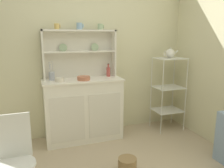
# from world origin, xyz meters

# --- Properties ---
(wall_back) EXTENTS (3.84, 0.05, 2.50)m
(wall_back) POSITION_xyz_m (0.00, 1.62, 1.25)
(wall_back) COLOR beige
(wall_back) RESTS_ON ground
(hutch_cabinet) EXTENTS (1.11, 0.45, 0.89)m
(hutch_cabinet) POSITION_xyz_m (-0.08, 1.37, 0.46)
(hutch_cabinet) COLOR white
(hutch_cabinet) RESTS_ON ground
(hutch_shelf_unit) EXTENTS (1.04, 0.18, 0.68)m
(hutch_shelf_unit) POSITION_xyz_m (-0.08, 1.53, 1.29)
(hutch_shelf_unit) COLOR silver
(hutch_shelf_unit) RESTS_ON hutch_cabinet
(bakers_rack) EXTENTS (0.44, 0.36, 1.15)m
(bakers_rack) POSITION_xyz_m (1.28, 1.29, 0.72)
(bakers_rack) COLOR silver
(bakers_rack) RESTS_ON ground
(wire_chair) EXTENTS (0.36, 0.36, 0.85)m
(wire_chair) POSITION_xyz_m (-0.93, 0.20, 0.52)
(wire_chair) COLOR white
(wire_chair) RESTS_ON ground
(floor_basket) EXTENTS (0.21, 0.21, 0.16)m
(floor_basket) POSITION_xyz_m (0.19, 0.39, 0.08)
(floor_basket) COLOR #93754C
(floor_basket) RESTS_ON ground
(cup_gold_0) EXTENTS (0.08, 0.07, 0.08)m
(cup_gold_0) POSITION_xyz_m (-0.38, 1.49, 1.61)
(cup_gold_0) COLOR #DBB760
(cup_gold_0) RESTS_ON hutch_shelf_unit
(cup_sky_1) EXTENTS (0.10, 0.08, 0.09)m
(cup_sky_1) POSITION_xyz_m (-0.08, 1.49, 1.62)
(cup_sky_1) COLOR #8EB2D1
(cup_sky_1) RESTS_ON hutch_shelf_unit
(cup_sage_2) EXTENTS (0.09, 0.08, 0.08)m
(cup_sage_2) POSITION_xyz_m (0.22, 1.49, 1.61)
(cup_sage_2) COLOR #9EB78E
(cup_sage_2) RESTS_ON hutch_shelf_unit
(bowl_mixing_large) EXTENTS (0.12, 0.12, 0.05)m
(bowl_mixing_large) POSITION_xyz_m (-0.41, 1.29, 0.92)
(bowl_mixing_large) COLOR silver
(bowl_mixing_large) RESTS_ON hutch_cabinet
(bowl_floral_medium) EXTENTS (0.18, 0.18, 0.05)m
(bowl_floral_medium) POSITION_xyz_m (-0.08, 1.29, 0.92)
(bowl_floral_medium) COLOR #C67556
(bowl_floral_medium) RESTS_ON hutch_cabinet
(jam_bottle) EXTENTS (0.06, 0.06, 0.19)m
(jam_bottle) POSITION_xyz_m (0.33, 1.45, 0.97)
(jam_bottle) COLOR #B74C47
(jam_bottle) RESTS_ON hutch_cabinet
(utensil_jar) EXTENTS (0.08, 0.08, 0.25)m
(utensil_jar) POSITION_xyz_m (-0.49, 1.45, 0.95)
(utensil_jar) COLOR #B2B7C6
(utensil_jar) RESTS_ON hutch_cabinet
(porcelain_teapot) EXTENTS (0.23, 0.14, 0.16)m
(porcelain_teapot) POSITION_xyz_m (1.28, 1.29, 1.22)
(porcelain_teapot) COLOR white
(porcelain_teapot) RESTS_ON bakers_rack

